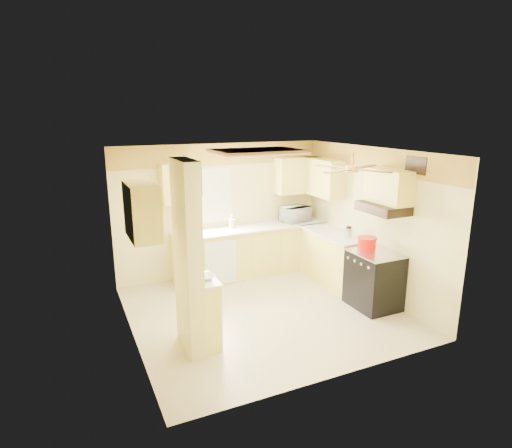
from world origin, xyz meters
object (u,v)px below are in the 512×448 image
microwave (295,214)px  kettle (349,232)px  bowl (206,277)px  dutch_oven (367,243)px  stove (374,280)px

microwave → kettle: 1.42m
microwave → kettle: bearing=91.4°
microwave → kettle: (0.26, -1.39, -0.06)m
bowl → dutch_oven: dutch_oven is taller
bowl → microwave: bearing=40.2°
kettle → bowl: bearing=-164.4°
stove → bowl: size_ratio=4.04×
microwave → stove: bearing=86.0°
bowl → kettle: size_ratio=1.13×
bowl → dutch_oven: size_ratio=0.73×
stove → dutch_oven: size_ratio=2.97×
bowl → kettle: kettle is taller
dutch_oven → kettle: size_ratio=1.54×
dutch_oven → kettle: (0.11, 0.62, 0.01)m
bowl → dutch_oven: 2.76m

